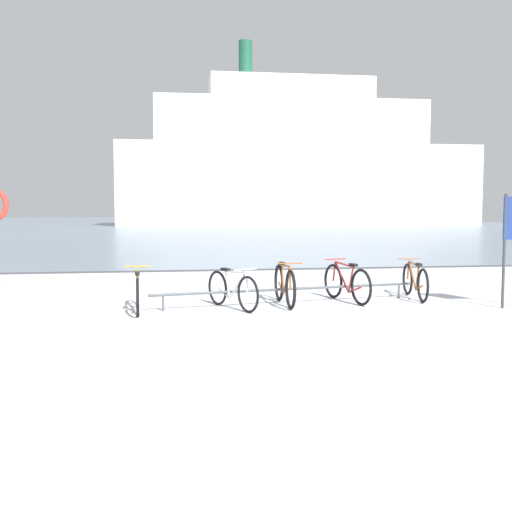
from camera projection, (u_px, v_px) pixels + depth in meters
name	position (u px, v px, depth m)	size (l,w,h in m)	color
ground	(190.00, 226.00, 60.35)	(80.00, 132.00, 0.08)	silver
bike_rack	(289.00, 290.00, 10.90)	(5.07, 0.94, 0.31)	#4C5156
bicycle_0	(138.00, 292.00, 10.15)	(0.46, 1.68, 0.74)	black
bicycle_1	(232.00, 290.00, 10.39)	(0.77, 1.49, 0.74)	black
bicycle_2	(285.00, 285.00, 10.83)	(0.46, 1.69, 0.81)	black
bicycle_3	(347.00, 283.00, 11.21)	(0.55, 1.64, 0.78)	black
bicycle_4	(415.00, 281.00, 11.61)	(0.46, 1.67, 0.75)	black
ferry_ship	(296.00, 165.00, 64.29)	(38.39, 8.59, 19.36)	white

